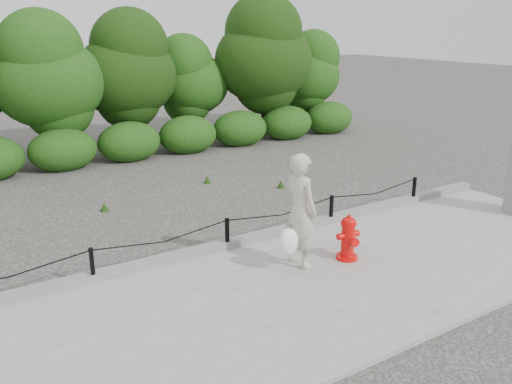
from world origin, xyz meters
The scene contains 7 objects.
ground centered at (0.00, 0.00, 0.00)m, with size 90.00×90.00×0.00m, color #2D2B28.
sidewalk centered at (0.00, -2.00, 0.04)m, with size 14.00×4.00×0.08m, color gray.
curb centered at (0.00, 0.05, 0.15)m, with size 14.00×0.22×0.14m, color slate.
chain_barrier centered at (0.00, 0.00, 0.46)m, with size 10.06×0.06×0.60m.
treeline centered at (0.52, 8.93, 2.60)m, with size 20.13×3.90×4.97m.
fire_hydrant centered at (1.57, -1.55, 0.47)m, with size 0.44×0.45×0.82m.
pedestrian centered at (0.69, -1.26, 1.04)m, with size 0.80×0.77×1.98m.
Camera 1 is at (-4.58, -8.09, 4.13)m, focal length 38.00 mm.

